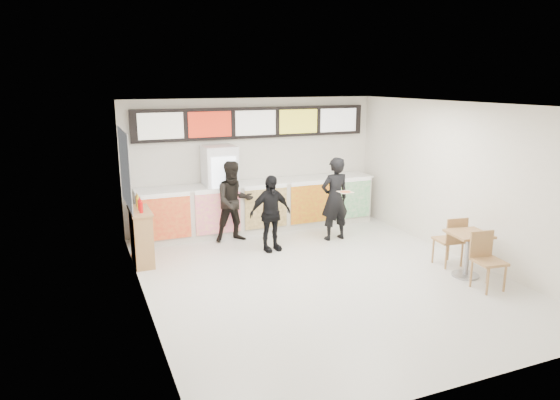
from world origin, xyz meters
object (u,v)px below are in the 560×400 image
cafe_table (468,246)px  condiment_ledge (141,236)px  customer_mid (270,213)px  drinks_fridge (220,191)px  service_counter (260,206)px  customer_main (335,199)px  customer_left (234,202)px

cafe_table → condiment_ledge: 5.94m
cafe_table → customer_mid: bearing=143.6°
drinks_fridge → customer_mid: drinks_fridge is taller
service_counter → condiment_ledge: 3.06m
customer_mid → condiment_ledge: (-2.51, 0.24, -0.25)m
customer_mid → condiment_ledge: customer_mid is taller
customer_main → customer_mid: customer_main is taller
customer_mid → condiment_ledge: bearing=166.7°
customer_left → service_counter: bearing=34.8°
drinks_fridge → customer_left: bearing=-76.1°
customer_main → customer_mid: 1.56m
service_counter → drinks_fridge: 1.03m
service_counter → customer_main: (1.24, -1.26, 0.33)m
customer_left → condiment_ledge: customer_left is taller
cafe_table → customer_main: bearing=120.2°
drinks_fridge → cafe_table: 5.26m
customer_main → cafe_table: (1.15, -2.77, -0.35)m
customer_mid → cafe_table: bearing=-51.8°
service_counter → cafe_table: service_counter is taller
condiment_ledge → cafe_table: bearing=-28.7°
service_counter → condiment_ledge: size_ratio=4.46×
customer_left → customer_mid: size_ratio=1.12×
customer_main → customer_mid: bearing=2.6°
customer_mid → condiment_ledge: 2.53m
cafe_table → condiment_ledge: size_ratio=1.34×
customer_left → cafe_table: (3.18, -3.49, -0.31)m
drinks_fridge → cafe_table: size_ratio=1.19×
service_counter → customer_mid: bearing=-102.3°
customer_left → condiment_ledge: 2.15m
service_counter → cafe_table: 4.69m
customer_main → condiment_ledge: 4.08m
service_counter → cafe_table: bearing=-59.4°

